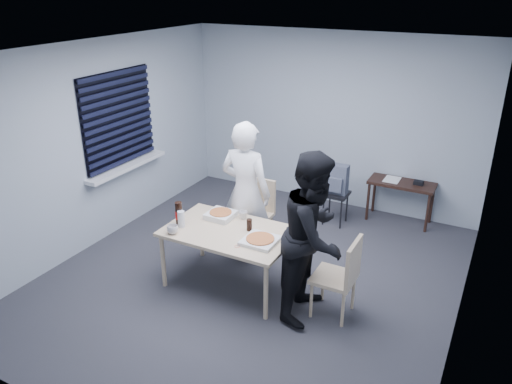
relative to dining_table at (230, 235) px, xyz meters
The scene contains 19 objects.
room 2.29m from the dining_table, 162.31° to the left, with size 5.00×5.00×5.00m.
dining_table is the anchor object (origin of this frame).
chair_far 1.02m from the dining_table, 100.23° to the left, with size 0.42×0.42×0.89m.
chair_right 1.31m from the dining_table, ahead, with size 0.42×0.42×0.89m.
person_white 0.68m from the dining_table, 102.07° to the left, with size 0.65×0.42×1.77m, color white.
person_black 1.03m from the dining_table, ahead, with size 0.86×0.47×1.77m, color black.
side_table 2.86m from the dining_table, 62.24° to the left, with size 0.91×0.41×0.61m.
stool 2.13m from the dining_table, 75.33° to the left, with size 0.34×0.34×0.47m.
backpack 2.10m from the dining_table, 75.24° to the left, with size 0.30×0.22×0.42m.
pizza_box_a 0.36m from the dining_table, 137.76° to the left, with size 0.31×0.31×0.08m.
pizza_box_b 0.44m from the dining_table, 10.40° to the right, with size 0.35×0.35×0.05m.
mug_a 0.63m from the dining_table, 145.80° to the right, with size 0.12×0.12×0.10m, color silver.
mug_b 0.35m from the dining_table, 92.09° to the left, with size 0.10×0.10×0.09m, color silver.
cola_glass 0.25m from the dining_table, 29.03° to the left, with size 0.06×0.06×0.14m, color black.
soda_bottle 0.63m from the dining_table, 167.53° to the right, with size 0.09×0.09×0.27m.
plastic_cups 0.57m from the dining_table, 162.21° to the right, with size 0.08×0.08×0.19m, color silver.
rubber_band 0.37m from the dining_table, 47.25° to the right, with size 0.05×0.05×0.00m, color red.
papers 2.82m from the dining_table, 65.21° to the left, with size 0.21×0.29×0.00m, color white.
black_box 2.98m from the dining_table, 58.64° to the left, with size 0.13×0.09×0.06m, color black.
Camera 1 is at (2.38, -4.45, 3.26)m, focal length 35.00 mm.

